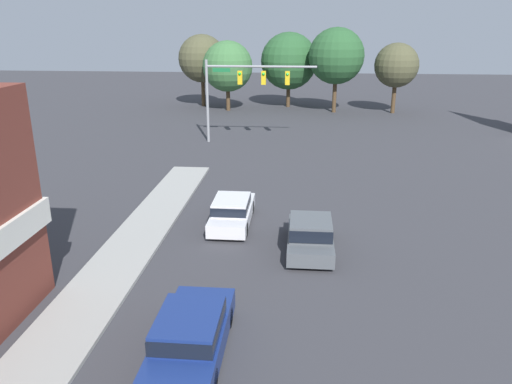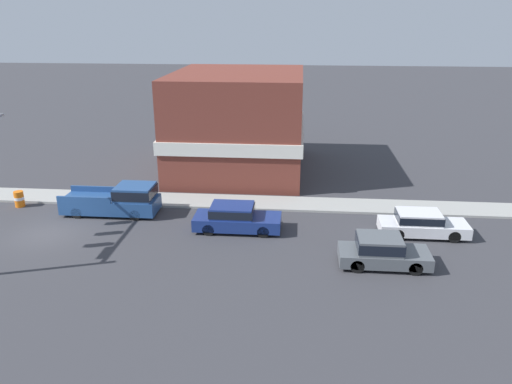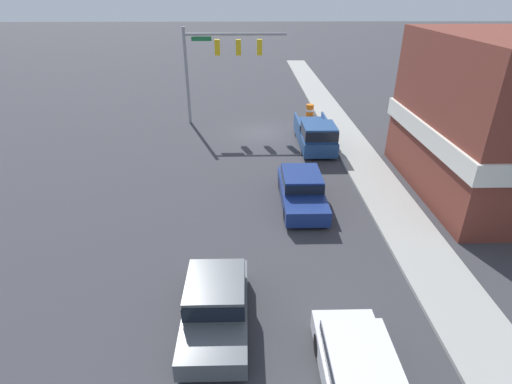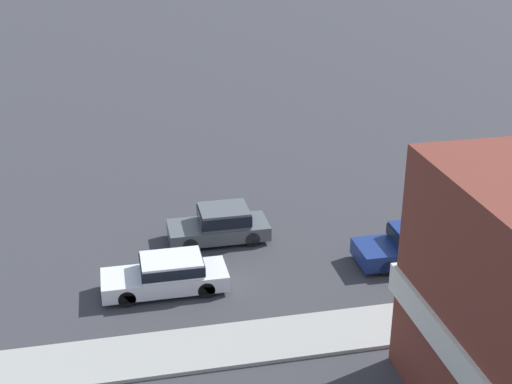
{
  "view_description": "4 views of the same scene",
  "coord_description": "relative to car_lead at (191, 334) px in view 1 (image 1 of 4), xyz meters",
  "views": [
    {
      "loc": [
        1.52,
        -1.77,
        9.28
      ],
      "look_at": [
        -0.15,
        16.73,
        3.0
      ],
      "focal_mm": 35.0,
      "sensor_mm": 36.0,
      "label": 1
    },
    {
      "loc": [
        24.13,
        13.79,
        11.46
      ],
      "look_at": [
        0.86,
        11.71,
        3.15
      ],
      "focal_mm": 35.0,
      "sensor_mm": 36.0,
      "label": 2
    },
    {
      "loc": [
        1.07,
        27.08,
        9.26
      ],
      "look_at": [
        0.73,
        12.31,
        1.62
      ],
      "focal_mm": 28.0,
      "sensor_mm": 36.0,
      "label": 3
    },
    {
      "loc": [
        -25.3,
        22.21,
        14.38
      ],
      "look_at": [
        0.49,
        16.68,
        2.84
      ],
      "focal_mm": 50.0,
      "sensor_mm": 36.0,
      "label": 4
    }
  ],
  "objects": [
    {
      "name": "car_lead",
      "position": [
        0.0,
        0.0,
        0.0
      ],
      "size": [
        1.92,
        4.86,
        1.5
      ],
      "color": "black",
      "rests_on": "ground"
    },
    {
      "name": "far_signal_assembly",
      "position": [
        -1.49,
        27.89,
        4.12
      ],
      "size": [
        8.82,
        0.49,
        6.6
      ],
      "color": "gray",
      "rests_on": "ground"
    },
    {
      "name": "car_second_ahead",
      "position": [
        -0.19,
        10.22,
        -0.06
      ],
      "size": [
        1.78,
        4.74,
        1.38
      ],
      "color": "black",
      "rests_on": "ground"
    },
    {
      "name": "backdrop_tree_center",
      "position": [
        1.46,
        46.83,
        4.44
      ],
      "size": [
        6.43,
        6.43,
        8.44
      ],
      "color": "#4C3823",
      "rests_on": "ground"
    },
    {
      "name": "car_oncoming",
      "position": [
        3.54,
        7.55,
        0.0
      ],
      "size": [
        1.89,
        4.32,
        1.51
      ],
      "rotation": [
        0.0,
        0.0,
        3.14
      ],
      "color": "black",
      "rests_on": "ground"
    },
    {
      "name": "backdrop_tree_left_far",
      "position": [
        -8.55,
        46.57,
        4.67
      ],
      "size": [
        5.45,
        5.45,
        8.19
      ],
      "color": "#4C3823",
      "rests_on": "ground"
    },
    {
      "name": "backdrop_tree_right_far",
      "position": [
        12.99,
        43.53,
        4.29
      ],
      "size": [
        4.67,
        4.67,
        7.42
      ],
      "color": "#4C3823",
      "rests_on": "ground"
    },
    {
      "name": "backdrop_tree_left_mid",
      "position": [
        -5.17,
        43.62,
        4.06
      ],
      "size": [
        5.51,
        5.51,
        7.6
      ],
      "color": "#4C3823",
      "rests_on": "ground"
    },
    {
      "name": "backdrop_tree_right_mid",
      "position": [
        6.61,
        43.46,
        5.22
      ],
      "size": [
        5.95,
        5.95,
        8.99
      ],
      "color": "#4C3823",
      "rests_on": "ground"
    }
  ]
}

